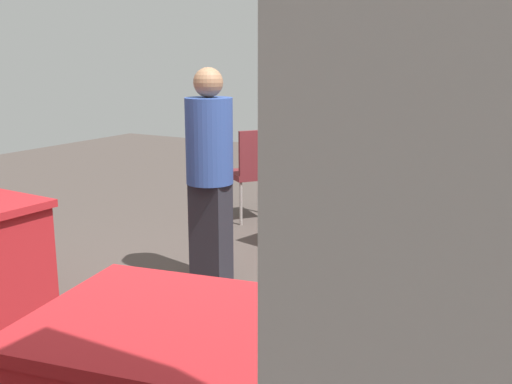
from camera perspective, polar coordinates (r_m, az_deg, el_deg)
The scene contains 8 objects.
ground_plane at distance 3.77m, azimuth -2.12°, elevation -13.67°, with size 14.40×14.40×0.00m, color #4C423D.
table_foreground at distance 5.07m, azimuth 10.82°, elevation -2.19°, with size 1.62×1.08×0.76m.
chair_tucked_left at distance 6.15m, azimuth -0.23°, elevation 2.26°, with size 0.62×0.62×0.96m.
chair_by_pillar at distance 4.00m, azimuth 17.29°, elevation -4.02°, with size 0.62×0.62×0.97m.
person_attendee_standing at distance 4.34m, azimuth -4.43°, elevation 2.29°, with size 0.36×0.36×1.60m.
laptop_silver at distance 4.88m, azimuth 12.10°, elevation 2.21°, with size 0.35×0.32×0.21m.
yarn_ball at distance 5.14m, azimuth 8.17°, elevation 3.01°, with size 0.10×0.10×0.10m, color #B2382D.
scissors_red at distance 4.76m, azimuth 15.63°, elevation 1.32°, with size 0.18×0.04×0.01m, color red.
Camera 1 is at (-1.80, 2.85, 1.68)m, focal length 42.07 mm.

